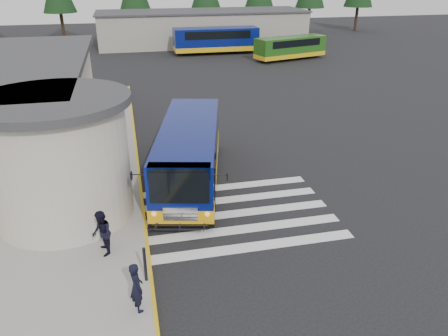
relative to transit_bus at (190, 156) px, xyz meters
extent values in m
plane|color=black|center=(1.72, -2.57, -1.30)|extent=(140.00, 140.00, 0.00)
cube|color=gray|center=(-7.28, 1.43, -1.22)|extent=(10.00, 34.00, 0.15)
cube|color=gold|center=(-2.33, 1.43, -1.22)|extent=(0.12, 34.00, 0.16)
cylinder|color=#B7AE9B|center=(-5.28, -2.07, 1.10)|extent=(5.20, 5.20, 4.50)
cylinder|color=#38383A|center=(-5.28, -2.07, 3.50)|extent=(5.80, 5.80, 0.30)
cube|color=black|center=(-4.76, 2.43, -0.05)|extent=(0.08, 1.20, 2.20)
cube|color=#38383A|center=(-4.28, 2.43, 1.25)|extent=(1.20, 1.80, 0.12)
cube|color=silver|center=(1.22, -5.77, -1.29)|extent=(8.00, 0.55, 0.01)
cube|color=silver|center=(1.22, -4.57, -1.29)|extent=(8.00, 0.55, 0.01)
cube|color=silver|center=(1.22, -3.37, -1.29)|extent=(8.00, 0.55, 0.01)
cube|color=silver|center=(1.22, -2.17, -1.29)|extent=(8.00, 0.55, 0.01)
cube|color=silver|center=(1.22, -0.97, -1.29)|extent=(8.00, 0.55, 0.01)
cube|color=gray|center=(7.72, 39.43, 0.70)|extent=(26.00, 8.00, 4.00)
cube|color=#38383A|center=(7.72, 39.43, 2.80)|extent=(26.40, 8.40, 0.20)
cylinder|color=black|center=(-10.28, 47.43, 0.50)|extent=(0.44, 0.44, 3.60)
cylinder|color=black|center=(-0.28, 47.43, 0.50)|extent=(0.44, 0.44, 3.60)
cylinder|color=black|center=(9.72, 47.43, 0.50)|extent=(0.44, 0.44, 3.60)
cylinder|color=black|center=(17.72, 47.43, 0.50)|extent=(0.44, 0.44, 3.60)
cylinder|color=black|center=(25.72, 47.43, 0.50)|extent=(0.44, 0.44, 3.60)
cylinder|color=black|center=(33.72, 47.43, 0.50)|extent=(0.44, 0.44, 3.60)
cube|color=#08135E|center=(0.01, 0.04, 0.26)|extent=(4.44, 9.21, 2.32)
cube|color=#E0A10E|center=(0.01, 0.04, -0.63)|extent=(4.47, 9.25, 0.55)
cube|color=black|center=(0.01, 0.04, -0.95)|extent=(4.46, 9.24, 0.22)
cube|color=black|center=(-1.01, -4.31, 0.63)|extent=(2.13, 0.55, 1.23)
cube|color=silver|center=(-1.02, -4.32, -0.46)|extent=(1.26, 0.35, 0.54)
cube|color=black|center=(-1.03, 1.09, 0.73)|extent=(1.53, 6.35, 0.89)
cube|color=black|center=(1.41, 0.52, 0.73)|extent=(1.53, 6.35, 0.89)
cylinder|color=black|center=(-1.73, -2.60, -0.82)|extent=(0.51, 0.99, 0.95)
cylinder|color=black|center=(0.39, -3.10, -0.82)|extent=(0.51, 0.99, 0.95)
cylinder|color=black|center=(-0.46, 2.78, -0.82)|extent=(0.51, 0.99, 0.95)
cylinder|color=black|center=(1.65, 2.29, -0.82)|extent=(0.51, 0.99, 0.95)
cube|color=black|center=(-2.66, -3.75, 1.02)|extent=(0.09, 0.18, 0.30)
cube|color=black|center=(0.71, -4.54, 1.02)|extent=(0.09, 0.18, 0.30)
imported|color=black|center=(-2.78, -8.20, -0.36)|extent=(0.55, 0.67, 1.58)
imported|color=black|center=(-3.80, -5.21, -0.33)|extent=(0.73, 0.88, 1.63)
cylinder|color=black|center=(-2.48, -6.96, -0.55)|extent=(0.10, 0.10, 1.21)
cube|color=#071259|center=(8.03, 32.48, 0.36)|extent=(9.66, 2.71, 2.47)
cube|color=gold|center=(8.03, 32.48, -0.63)|extent=(9.69, 2.74, 0.54)
cube|color=black|center=(8.03, 32.48, 0.95)|extent=(7.52, 2.76, 0.86)
cube|color=#205115|center=(15.12, 27.14, 0.08)|extent=(8.30, 4.40, 2.04)
cube|color=gold|center=(15.12, 27.14, -0.75)|extent=(8.33, 4.44, 0.44)
cube|color=black|center=(15.12, 27.14, 0.57)|extent=(6.61, 3.94, 0.71)
camera|label=1|loc=(-2.53, -18.27, 7.83)|focal=35.00mm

